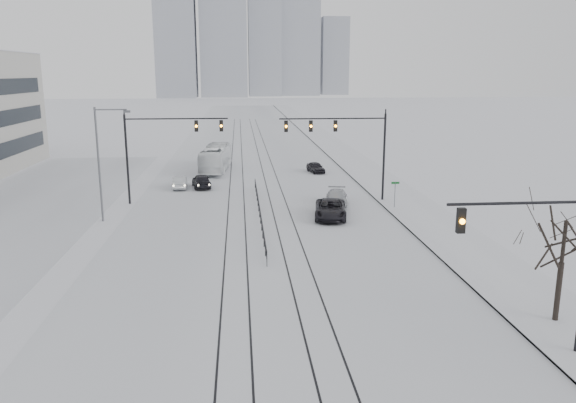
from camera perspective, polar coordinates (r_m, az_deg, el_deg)
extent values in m
cube|color=silver|center=(75.32, -3.77, 4.11)|extent=(22.00, 260.00, 0.02)
cube|color=silver|center=(76.78, 6.38, 4.28)|extent=(5.00, 260.00, 0.16)
cube|color=gray|center=(76.34, 4.57, 4.25)|extent=(0.10, 260.00, 0.12)
cube|color=silver|center=(53.99, -24.85, -0.61)|extent=(14.00, 60.00, 0.03)
cube|color=black|center=(55.63, -5.97, 0.92)|extent=(0.10, 180.00, 0.01)
cube|color=black|center=(55.62, -4.53, 0.95)|extent=(0.10, 180.00, 0.01)
cube|color=black|center=(55.69, -2.06, 0.99)|extent=(0.10, 180.00, 0.01)
cube|color=black|center=(55.77, -0.63, 1.02)|extent=(0.10, 180.00, 0.01)
cube|color=#9599A3|center=(276.34, -11.34, 16.03)|extent=(18.00, 18.00, 55.00)
cube|color=#9599A3|center=(283.54, -6.60, 17.82)|extent=(22.00, 22.00, 72.00)
cube|color=#9599A3|center=(290.99, -2.41, 15.40)|extent=(16.00, 16.00, 48.00)
cube|color=#9599A3|center=(300.77, 1.09, 16.86)|extent=(20.00, 20.00, 64.00)
cube|color=#9599A3|center=(310.83, 4.71, 14.48)|extent=(14.00, 14.00, 40.00)
cylinder|color=black|center=(23.68, 22.66, -0.15)|extent=(6.00, 0.12, 0.12)
cube|color=black|center=(22.82, 17.17, -1.86)|extent=(0.32, 0.24, 1.00)
sphere|color=orange|center=(22.70, 17.30, -1.95)|extent=(0.22, 0.22, 0.22)
cylinder|color=black|center=(51.66, 9.72, 4.36)|extent=(0.20, 0.20, 8.00)
cylinder|color=black|center=(50.26, 4.57, 8.40)|extent=(9.50, 0.12, 0.12)
cube|color=black|center=(49.80, -0.20, 7.65)|extent=(0.32, 0.24, 1.00)
sphere|color=orange|center=(49.66, -0.19, 7.63)|extent=(0.22, 0.22, 0.22)
cube|color=black|center=(50.03, 2.33, 7.66)|extent=(0.32, 0.24, 1.00)
sphere|color=orange|center=(49.89, 2.35, 7.65)|extent=(0.22, 0.22, 0.22)
cube|color=black|center=(50.35, 4.84, 7.66)|extent=(0.32, 0.24, 1.00)
sphere|color=orange|center=(50.22, 4.87, 7.65)|extent=(0.22, 0.22, 0.22)
cylinder|color=black|center=(51.94, -16.03, 4.09)|extent=(0.20, 0.20, 8.00)
cylinder|color=black|center=(50.86, -11.26, 8.25)|extent=(9.00, 0.12, 0.12)
cube|color=black|center=(50.64, -6.80, 7.65)|extent=(0.32, 0.24, 1.00)
sphere|color=orange|center=(50.50, -6.80, 7.63)|extent=(0.22, 0.22, 0.22)
cube|color=black|center=(50.76, -9.30, 7.58)|extent=(0.32, 0.24, 1.00)
sphere|color=orange|center=(50.62, -9.31, 7.57)|extent=(0.22, 0.22, 0.22)
cylinder|color=#595B60|center=(46.28, -18.66, 3.50)|extent=(0.16, 0.16, 9.00)
cylinder|color=#595B60|center=(45.55, -17.57, 8.89)|extent=(2.40, 0.10, 0.10)
cube|color=#595B60|center=(45.32, -16.06, 8.78)|extent=(0.50, 0.25, 0.18)
cylinder|color=black|center=(29.44, 25.74, -8.37)|extent=(0.26, 0.26, 3.00)
cylinder|color=black|center=(28.75, 26.18, -4.18)|extent=(0.18, 0.18, 2.50)
cube|color=black|center=(45.69, -2.92, -0.49)|extent=(0.06, 24.00, 0.06)
cube|color=black|center=(45.78, -2.92, -0.97)|extent=(0.06, 24.00, 0.06)
cylinder|color=#595B60|center=(49.39, 10.80, 0.62)|extent=(0.06, 0.06, 2.40)
cube|color=#0C4C19|center=(49.17, 10.85, 1.87)|extent=(0.70, 0.04, 0.18)
imported|color=black|center=(58.25, -8.78, 2.08)|extent=(2.38, 4.43, 1.43)
imported|color=#B5B9BD|center=(58.37, -10.93, 1.94)|extent=(1.58, 3.94, 1.28)
imported|color=black|center=(45.63, 4.34, -0.79)|extent=(3.26, 5.66, 1.49)
imported|color=#A9ACB1|center=(49.97, 4.97, 0.32)|extent=(2.65, 4.88, 1.34)
imported|color=black|center=(66.56, 2.83, 3.48)|extent=(2.12, 3.80, 1.22)
imported|color=white|center=(68.03, -7.35, 4.36)|extent=(3.61, 11.03, 3.02)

